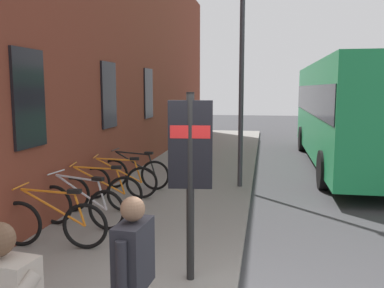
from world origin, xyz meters
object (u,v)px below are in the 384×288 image
object	(u,v)px
pedestrian_near_bus	(188,138)
pedestrian_by_facade	(134,267)
bicycle_end_of_row	(53,223)
bicycle_leaning_wall	(118,181)
bicycle_far_end	(99,193)
transit_info_sign	(190,157)
bicycle_nearest_sign	(81,206)
street_lamp	(242,53)
city_bus	(350,108)
bicycle_by_door	(135,173)

from	to	relation	value
pedestrian_near_bus	pedestrian_by_facade	world-z (taller)	pedestrian_near_bus
bicycle_end_of_row	bicycle_leaning_wall	xyz separation A→B (m)	(2.93, 0.00, 0.00)
bicycle_far_end	bicycle_leaning_wall	xyz separation A→B (m)	(1.03, -0.04, 0.00)
bicycle_far_end	transit_info_sign	xyz separation A→B (m)	(-2.59, -2.32, 1.21)
pedestrian_near_bus	pedestrian_by_facade	size ratio (longest dim) A/B	1.03
pedestrian_near_bus	pedestrian_by_facade	xyz separation A→B (m)	(-8.86, -1.18, -0.03)
bicycle_nearest_sign	bicycle_far_end	distance (m)	0.94
bicycle_far_end	street_lamp	size ratio (longest dim) A/B	0.31
bicycle_end_of_row	bicycle_far_end	world-z (taller)	same
bicycle_far_end	transit_info_sign	world-z (taller)	transit_info_sign
bicycle_nearest_sign	bicycle_leaning_wall	world-z (taller)	same
transit_info_sign	pedestrian_by_facade	world-z (taller)	transit_info_sign
bicycle_leaning_wall	city_bus	bearing A→B (deg)	-46.71
bicycle_by_door	street_lamp	distance (m)	3.91
bicycle_nearest_sign	street_lamp	bearing A→B (deg)	-35.45
bicycle_leaning_wall	bicycle_by_door	xyz separation A→B (m)	(0.93, -0.08, 0.00)
bicycle_leaning_wall	pedestrian_near_bus	bearing A→B (deg)	-15.34
transit_info_sign	city_bus	xyz separation A→B (m)	(9.17, -3.62, 0.20)
bicycle_nearest_sign	transit_info_sign	size ratio (longest dim) A/B	0.73
street_lamp	bicycle_far_end	bearing A→B (deg)	135.57
pedestrian_by_facade	street_lamp	world-z (taller)	street_lamp
bicycle_nearest_sign	transit_info_sign	xyz separation A→B (m)	(-1.66, -2.27, 1.21)
bicycle_nearest_sign	city_bus	size ratio (longest dim) A/B	0.17
bicycle_end_of_row	bicycle_by_door	distance (m)	3.86
city_bus	pedestrian_by_facade	size ratio (longest dim) A/B	6.74
bicycle_leaning_wall	pedestrian_near_bus	distance (m)	3.60
bicycle_nearest_sign	bicycle_end_of_row	bearing A→B (deg)	179.41
bicycle_far_end	bicycle_leaning_wall	bearing A→B (deg)	-2.27
bicycle_end_of_row	pedestrian_by_facade	bearing A→B (deg)	-139.80
pedestrian_by_facade	bicycle_by_door	bearing A→B (deg)	17.80
bicycle_leaning_wall	bicycle_far_end	bearing A→B (deg)	177.73
bicycle_leaning_wall	street_lamp	xyz separation A→B (m)	(1.66, -2.59, 2.90)
bicycle_end_of_row	bicycle_far_end	bearing A→B (deg)	1.30
city_bus	bicycle_by_door	bearing A→B (deg)	128.51
bicycle_leaning_wall	street_lamp	distance (m)	4.23
pedestrian_near_bus	street_lamp	bearing A→B (deg)	-136.70
bicycle_far_end	city_bus	xyz separation A→B (m)	(6.58, -5.94, 1.41)
pedestrian_near_bus	bicycle_by_door	bearing A→B (deg)	161.00
bicycle_leaning_wall	street_lamp	bearing A→B (deg)	-57.33
pedestrian_near_bus	street_lamp	world-z (taller)	street_lamp
bicycle_end_of_row	bicycle_nearest_sign	size ratio (longest dim) A/B	1.01
transit_info_sign	pedestrian_near_bus	distance (m)	7.19
bicycle_end_of_row	pedestrian_near_bus	size ratio (longest dim) A/B	1.11
bicycle_end_of_row	street_lamp	distance (m)	6.02
pedestrian_near_bus	bicycle_far_end	bearing A→B (deg)	167.58
bicycle_far_end	pedestrian_near_bus	xyz separation A→B (m)	(4.45, -0.98, 0.59)
bicycle_leaning_wall	pedestrian_near_bus	size ratio (longest dim) A/B	1.09
bicycle_by_door	bicycle_nearest_sign	bearing A→B (deg)	178.67
city_bus	bicycle_end_of_row	bearing A→B (deg)	145.21
city_bus	pedestrian_by_facade	distance (m)	11.65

